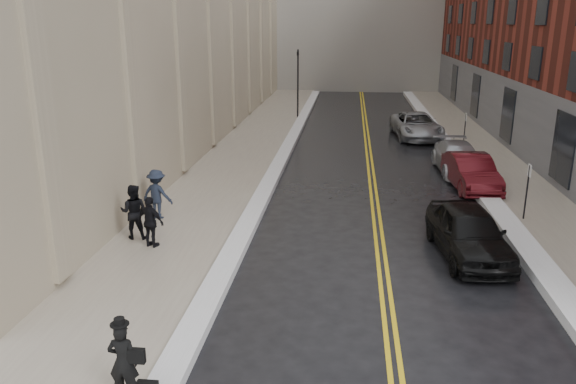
% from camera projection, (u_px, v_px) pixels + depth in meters
% --- Properties ---
extents(ground, '(160.00, 160.00, 0.00)m').
position_uv_depth(ground, '(289.00, 319.00, 14.12)').
color(ground, black).
rests_on(ground, ground).
extents(sidewalk_left, '(4.00, 64.00, 0.15)m').
position_uv_depth(sidewalk_left, '(238.00, 161.00, 29.79)').
color(sidewalk_left, gray).
rests_on(sidewalk_left, ground).
extents(sidewalk_right, '(3.00, 64.00, 0.15)m').
position_uv_depth(sidewalk_right, '(500.00, 168.00, 28.37)').
color(sidewalk_right, gray).
rests_on(sidewalk_right, ground).
extents(lane_stripe_a, '(0.12, 64.00, 0.01)m').
position_uv_depth(lane_stripe_a, '(368.00, 166.00, 29.08)').
color(lane_stripe_a, gold).
rests_on(lane_stripe_a, ground).
extents(lane_stripe_b, '(0.12, 64.00, 0.01)m').
position_uv_depth(lane_stripe_b, '(373.00, 166.00, 29.06)').
color(lane_stripe_b, gold).
rests_on(lane_stripe_b, ground).
extents(snow_ridge_left, '(0.70, 60.80, 0.26)m').
position_uv_depth(snow_ridge_left, '(280.00, 161.00, 29.53)').
color(snow_ridge_left, white).
rests_on(snow_ridge_left, ground).
extents(snow_ridge_right, '(0.85, 60.80, 0.30)m').
position_uv_depth(snow_ridge_right, '(463.00, 166.00, 28.54)').
color(snow_ridge_right, white).
rests_on(snow_ridge_right, ground).
extents(traffic_signal, '(0.18, 0.15, 5.20)m').
position_uv_depth(traffic_signal, '(298.00, 78.00, 42.02)').
color(traffic_signal, black).
rests_on(traffic_signal, ground).
extents(parking_sign_near, '(0.06, 0.35, 2.23)m').
position_uv_depth(parking_sign_near, '(527.00, 188.00, 20.50)').
color(parking_sign_near, black).
rests_on(parking_sign_near, ground).
extents(parking_sign_far, '(0.06, 0.35, 2.23)m').
position_uv_depth(parking_sign_far, '(465.00, 128.00, 31.91)').
color(parking_sign_far, black).
rests_on(parking_sign_far, ground).
extents(car_black, '(2.42, 4.93, 1.62)m').
position_uv_depth(car_black, '(469.00, 232.00, 17.66)').
color(car_black, black).
rests_on(car_black, ground).
extents(car_maroon, '(2.00, 4.76, 1.53)m').
position_uv_depth(car_maroon, '(471.00, 172.00, 24.92)').
color(car_maroon, '#4C0D13').
rests_on(car_maroon, ground).
extents(car_silver_near, '(2.21, 5.04, 1.44)m').
position_uv_depth(car_silver_near, '(458.00, 158.00, 27.66)').
color(car_silver_near, '#A1A2A8').
rests_on(car_silver_near, ground).
extents(car_silver_far, '(3.21, 6.01, 1.61)m').
position_uv_depth(car_silver_far, '(416.00, 125.00, 35.84)').
color(car_silver_far, '#96989D').
rests_on(car_silver_far, ground).
extents(pedestrian_main, '(0.60, 0.41, 1.60)m').
position_uv_depth(pedestrian_main, '(123.00, 362.00, 10.70)').
color(pedestrian_main, black).
rests_on(pedestrian_main, sidewalk_left).
extents(pedestrian_a, '(0.96, 0.78, 1.87)m').
position_uv_depth(pedestrian_a, '(134.00, 212.00, 18.75)').
color(pedestrian_a, black).
rests_on(pedestrian_a, sidewalk_left).
extents(pedestrian_b, '(1.33, 0.95, 1.86)m').
position_uv_depth(pedestrian_b, '(157.00, 194.00, 20.65)').
color(pedestrian_b, '#1A202F').
rests_on(pedestrian_b, sidewalk_left).
extents(pedestrian_c, '(1.07, 0.72, 1.69)m').
position_uv_depth(pedestrian_c, '(151.00, 222.00, 18.03)').
color(pedestrian_c, black).
rests_on(pedestrian_c, sidewalk_left).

